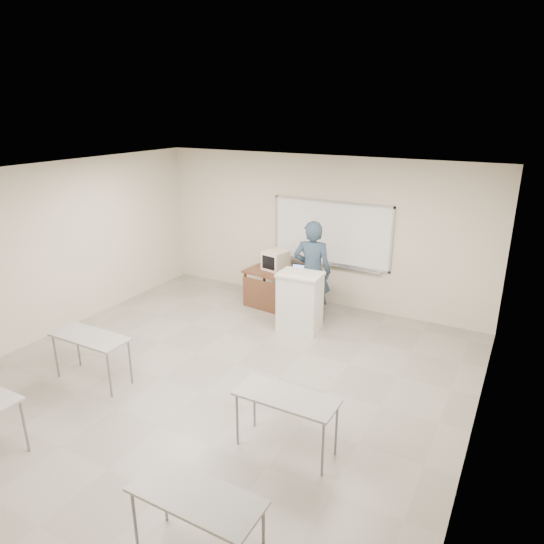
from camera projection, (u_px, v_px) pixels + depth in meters
The scene contains 10 objects.
floor at pixel (202, 393), 6.93m from camera, with size 7.00×8.00×0.01m, color gray.
whiteboard at pixel (331, 234), 9.60m from camera, with size 2.48×0.10×1.31m.
student_desks at pixel (129, 399), 5.59m from camera, with size 4.40×2.20×0.73m.
instructor_desk at pixel (281, 283), 9.57m from camera, with size 1.55×0.78×0.75m.
podium at pixel (300, 301), 8.73m from camera, with size 0.77×0.56×1.08m.
crt_monitor at pixel (276, 260), 9.76m from camera, with size 0.41×0.46×0.39m.
laptop at pixel (299, 275), 9.30m from camera, with size 0.33×0.31×0.25m.
mouse at pixel (305, 279), 9.18m from camera, with size 0.10×0.06×0.04m, color #9DA1A5.
keyboard at pixel (290, 273), 8.52m from camera, with size 0.41×0.14×0.02m, color beige.
presenter at pixel (312, 272), 8.97m from camera, with size 0.71×0.47×1.94m, color black.
Camera 1 is at (3.76, -4.78, 3.87)m, focal length 32.00 mm.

